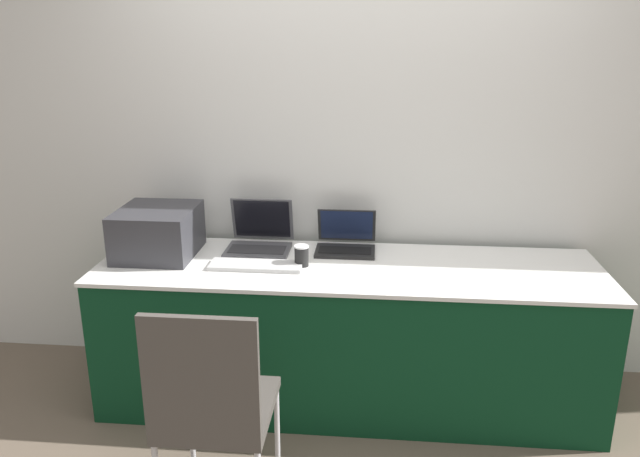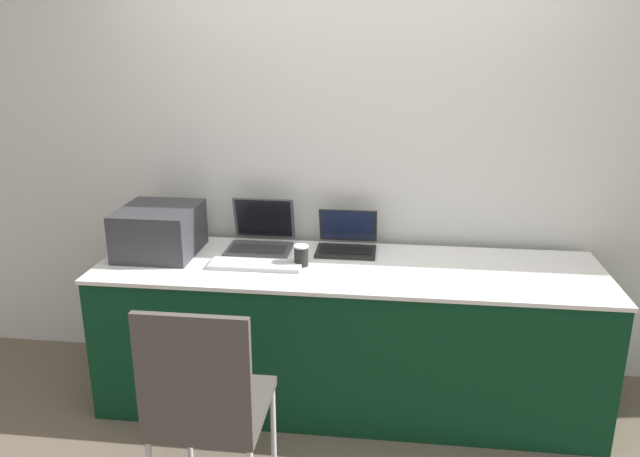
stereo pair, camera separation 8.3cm
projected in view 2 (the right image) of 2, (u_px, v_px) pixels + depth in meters
The scene contains 9 objects.
ground_plane at pixel (341, 437), 3.05m from camera, with size 14.00×14.00×0.00m, color #6B5B4C.
wall_back at pixel (356, 146), 3.40m from camera, with size 8.00×0.05×2.60m.
table at pixel (347, 334), 3.27m from camera, with size 2.55×0.72×0.77m.
printer at pixel (159, 229), 3.29m from camera, with size 0.39×0.43×0.25m.
laptop_left at pixel (261, 238), 3.39m from camera, with size 0.34×0.32×0.26m.
laptop_right at pixel (347, 242), 3.36m from camera, with size 0.32×0.28×0.21m.
external_keyboard at pixel (256, 265), 3.13m from camera, with size 0.46×0.15×0.02m.
coffee_cup at pixel (301, 255), 3.13m from camera, with size 0.07×0.07×0.11m.
chair at pixel (206, 399), 2.41m from camera, with size 0.43×0.47×0.96m.
Camera 2 is at (0.21, -2.59, 1.90)m, focal length 35.00 mm.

